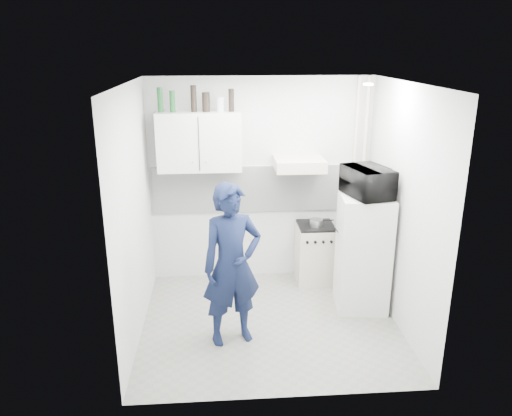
{
  "coord_description": "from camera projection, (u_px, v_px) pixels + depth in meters",
  "views": [
    {
      "loc": [
        -0.52,
        -4.87,
        2.95
      ],
      "look_at": [
        -0.13,
        0.3,
        1.25
      ],
      "focal_mm": 35.0,
      "sensor_mm": 36.0,
      "label": 1
    }
  ],
  "objects": [
    {
      "name": "person",
      "position": [
        232.0,
        265.0,
        5.0
      ],
      "size": [
        0.71,
        0.57,
        1.69
      ],
      "primitive_type": "imported",
      "rotation": [
        0.0,
        0.0,
        0.29
      ],
      "color": "#0F1833",
      "rests_on": "floor"
    },
    {
      "name": "wall_back",
      "position": [
        261.0,
        181.0,
        6.34
      ],
      "size": [
        2.8,
        0.0,
        2.8
      ],
      "primitive_type": "plane",
      "rotation": [
        1.57,
        0.0,
        0.0
      ],
      "color": "silver",
      "rests_on": "floor"
    },
    {
      "name": "pipe_a",
      "position": [
        362.0,
        181.0,
        6.36
      ],
      "size": [
        0.05,
        0.05,
        2.6
      ],
      "primitive_type": "cylinder",
      "color": "beige",
      "rests_on": "floor"
    },
    {
      "name": "upper_cabinet",
      "position": [
        199.0,
        141.0,
        5.95
      ],
      "size": [
        1.0,
        0.35,
        0.7
      ],
      "primitive_type": "cube",
      "color": "silver",
      "rests_on": "wall_back"
    },
    {
      "name": "ceiling",
      "position": [
        272.0,
        83.0,
        4.76
      ],
      "size": [
        2.8,
        2.8,
        0.0
      ],
      "primitive_type": "plane",
      "color": "white",
      "rests_on": "wall_back"
    },
    {
      "name": "stove",
      "position": [
        315.0,
        254.0,
        6.44
      ],
      "size": [
        0.47,
        0.47,
        0.75
      ],
      "primitive_type": "cube",
      "color": "beige",
      "rests_on": "floor"
    },
    {
      "name": "fridge",
      "position": [
        363.0,
        253.0,
        5.71
      ],
      "size": [
        0.61,
        0.61,
        1.36
      ],
      "primitive_type": "cube",
      "rotation": [
        0.0,
        0.0,
        -0.09
      ],
      "color": "silver",
      "rests_on": "floor"
    },
    {
      "name": "wall_left",
      "position": [
        134.0,
        215.0,
        5.06
      ],
      "size": [
        0.0,
        2.6,
        2.6
      ],
      "primitive_type": "plane",
      "rotation": [
        1.57,
        0.0,
        1.57
      ],
      "color": "silver",
      "rests_on": "floor"
    },
    {
      "name": "range_hood",
      "position": [
        299.0,
        164.0,
        6.06
      ],
      "size": [
        0.6,
        0.5,
        0.14
      ],
      "primitive_type": "cube",
      "color": "beige",
      "rests_on": "wall_back"
    },
    {
      "name": "stove_top",
      "position": [
        316.0,
        226.0,
        6.32
      ],
      "size": [
        0.45,
        0.45,
        0.03
      ],
      "primitive_type": "cube",
      "color": "black",
      "rests_on": "stove"
    },
    {
      "name": "bottle_a",
      "position": [
        160.0,
        100.0,
        5.77
      ],
      "size": [
        0.07,
        0.07,
        0.28
      ],
      "primitive_type": "cylinder",
      "color": "#144C1E",
      "rests_on": "upper_cabinet"
    },
    {
      "name": "canister_a",
      "position": [
        206.0,
        102.0,
        5.82
      ],
      "size": [
        0.09,
        0.09,
        0.22
      ],
      "primitive_type": "cylinder",
      "color": "black",
      "rests_on": "upper_cabinet"
    },
    {
      "name": "canister_b",
      "position": [
        220.0,
        104.0,
        5.84
      ],
      "size": [
        0.09,
        0.09,
        0.17
      ],
      "primitive_type": "cylinder",
      "color": "#B2B7BC",
      "rests_on": "upper_cabinet"
    },
    {
      "name": "microwave",
      "position": [
        368.0,
        182.0,
        5.45
      ],
      "size": [
        0.67,
        0.54,
        0.33
      ],
      "primitive_type": "imported",
      "rotation": [
        0.0,
        0.0,
        1.84
      ],
      "color": "black",
      "rests_on": "fridge"
    },
    {
      "name": "ceiling_spot_fixture",
      "position": [
        368.0,
        84.0,
        5.03
      ],
      "size": [
        0.1,
        0.1,
        0.02
      ],
      "primitive_type": "cylinder",
      "color": "white",
      "rests_on": "ceiling"
    },
    {
      "name": "bottle_e",
      "position": [
        231.0,
        100.0,
        5.83
      ],
      "size": [
        0.07,
        0.07,
        0.26
      ],
      "primitive_type": "cylinder",
      "color": "black",
      "rests_on": "upper_cabinet"
    },
    {
      "name": "floor",
      "position": [
        270.0,
        322.0,
        5.56
      ],
      "size": [
        2.8,
        2.8,
        0.0
      ],
      "primitive_type": "plane",
      "color": "gray",
      "rests_on": "ground"
    },
    {
      "name": "bottle_d",
      "position": [
        194.0,
        99.0,
        5.79
      ],
      "size": [
        0.07,
        0.07,
        0.31
      ],
      "primitive_type": "cylinder",
      "color": "black",
      "rests_on": "upper_cabinet"
    },
    {
      "name": "saucepan",
      "position": [
        316.0,
        223.0,
        6.25
      ],
      "size": [
        0.16,
        0.16,
        0.09
      ],
      "primitive_type": "cylinder",
      "color": "silver",
      "rests_on": "stove_top"
    },
    {
      "name": "backsplash",
      "position": [
        261.0,
        189.0,
        6.36
      ],
      "size": [
        2.74,
        0.03,
        0.6
      ],
      "primitive_type": "cube",
      "color": "white",
      "rests_on": "wall_back"
    },
    {
      "name": "wall_right",
      "position": [
        402.0,
        209.0,
        5.26
      ],
      "size": [
        0.0,
        2.6,
        2.6
      ],
      "primitive_type": "plane",
      "rotation": [
        1.57,
        0.0,
        -1.57
      ],
      "color": "silver",
      "rests_on": "floor"
    },
    {
      "name": "bottle_b",
      "position": [
        172.0,
        101.0,
        5.79
      ],
      "size": [
        0.06,
        0.06,
        0.25
      ],
      "primitive_type": "cylinder",
      "color": "#144C1E",
      "rests_on": "upper_cabinet"
    },
    {
      "name": "pipe_b",
      "position": [
        353.0,
        181.0,
        6.35
      ],
      "size": [
        0.04,
        0.04,
        2.6
      ],
      "primitive_type": "cylinder",
      "color": "beige",
      "rests_on": "floor"
    }
  ]
}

